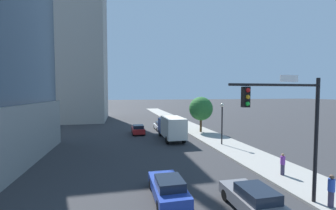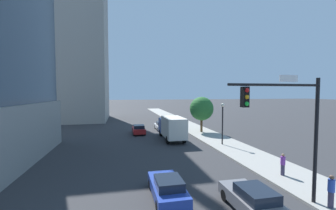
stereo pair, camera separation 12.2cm
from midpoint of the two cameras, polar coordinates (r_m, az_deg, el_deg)
sidewalk at (r=28.70m, az=13.74°, el=-9.46°), size 4.51×120.00×0.15m
construction_building at (r=56.35m, az=-23.95°, el=15.94°), size 15.70×25.96×43.46m
traffic_light_pole at (r=13.37m, az=29.00°, el=-2.80°), size 5.48×0.48×7.11m
street_lamp at (r=26.80m, az=13.86°, el=-3.01°), size 0.44×0.44×4.95m
street_tree at (r=34.69m, az=8.52°, el=-0.97°), size 3.73×3.73×5.55m
car_blue at (r=13.81m, az=-0.26°, el=-20.80°), size 1.78×4.39×1.41m
car_red at (r=34.01m, az=-7.94°, el=-6.34°), size 1.82×4.20×1.44m
car_white at (r=37.49m, az=-2.15°, el=-5.45°), size 1.72×4.45×1.37m
car_gray at (r=13.17m, az=21.18°, el=-22.09°), size 1.81×4.21×1.47m
box_truck at (r=29.29m, az=0.82°, el=-5.74°), size 2.42×7.14×3.15m
pedestrian_purple_shirt at (r=18.96m, az=27.66°, el=-13.52°), size 0.34×0.34×1.63m
pedestrian_blue_shirt at (r=15.33m, az=36.74°, el=-17.50°), size 0.34×0.34×1.77m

